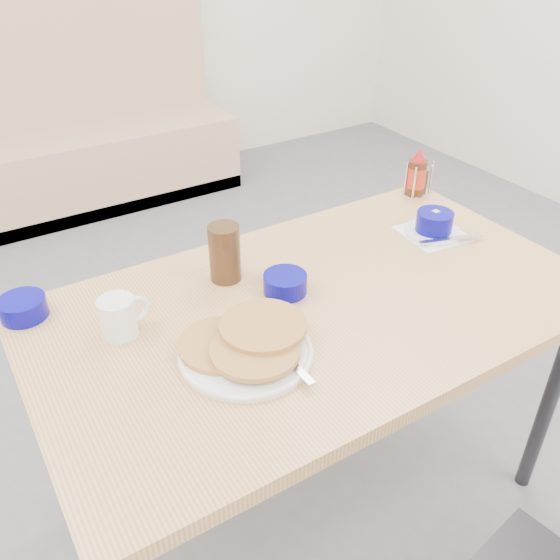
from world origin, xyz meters
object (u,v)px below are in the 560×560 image
syrup_bottle (417,175)px  pancake_plate (246,346)px  grits_setting (434,225)px  creamer_bowl (23,308)px  dining_table (318,321)px  booth_bench (70,147)px  butter_bowl (285,284)px  amber_tumbler (225,253)px  coffee_mug (120,316)px  condiment_caddy (418,183)px

syrup_bottle → pancake_plate: bearing=-154.4°
grits_setting → creamer_bowl: (-1.12, 0.22, -0.01)m
dining_table → pancake_plate: (-0.25, -0.08, 0.08)m
booth_bench → butter_bowl: 2.49m
booth_bench → amber_tumbler: 2.37m
coffee_mug → amber_tumbler: size_ratio=0.79×
dining_table → amber_tumbler: 0.29m
pancake_plate → grits_setting: (0.73, 0.18, 0.01)m
butter_bowl → pancake_plate: bearing=-141.6°
creamer_bowl → butter_bowl: (0.58, -0.24, 0.00)m
pancake_plate → grits_setting: 0.76m
condiment_caddy → amber_tumbler: bearing=-173.8°
pancake_plate → grits_setting: size_ratio=1.57×
pancake_plate → coffee_mug: (-0.21, 0.22, 0.03)m
pancake_plate → syrup_bottle: 0.98m
amber_tumbler → syrup_bottle: syrup_bottle is taller
butter_bowl → condiment_caddy: bearing=20.8°
coffee_mug → amber_tumbler: amber_tumbler is taller
dining_table → amber_tumbler: size_ratio=9.12×
pancake_plate → butter_bowl: 0.26m
butter_bowl → booth_bench: bearing=88.9°
condiment_caddy → grits_setting: bearing=-126.0°
booth_bench → grits_setting: booth_bench is taller
butter_bowl → syrup_bottle: (0.68, 0.26, 0.04)m
creamer_bowl → butter_bowl: same height
creamer_bowl → syrup_bottle: syrup_bottle is taller
amber_tumbler → syrup_bottle: bearing=9.2°
booth_bench → creamer_bowl: 2.34m
butter_bowl → creamer_bowl: bearing=157.6°
pancake_plate → amber_tumbler: amber_tumbler is taller
pancake_plate → creamer_bowl: size_ratio=2.84×
pancake_plate → grits_setting: grits_setting is taller
pancake_plate → syrup_bottle: (0.88, 0.42, 0.05)m
creamer_bowl → condiment_caddy: (1.27, 0.02, 0.01)m
pancake_plate → condiment_caddy: bearing=25.3°
grits_setting → condiment_caddy: condiment_caddy is taller
booth_bench → dining_table: (0.00, -2.53, 0.35)m
condiment_caddy → pancake_plate: bearing=-157.6°
pancake_plate → condiment_caddy: 0.98m
coffee_mug → condiment_caddy: (1.10, 0.20, -0.01)m
coffee_mug → condiment_caddy: size_ratio=1.08×
booth_bench → butter_bowl: booth_bench is taller
condiment_caddy → butter_bowl: bearing=-162.1°
butter_bowl → condiment_caddy: 0.74m
butter_bowl → amber_tumbler: amber_tumbler is taller
coffee_mug → amber_tumbler: 0.32m
pancake_plate → creamer_bowl: bearing=133.9°
creamer_bowl → grits_setting: bearing=-11.0°
pancake_plate → butter_bowl: bearing=38.4°
coffee_mug → butter_bowl: 0.41m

